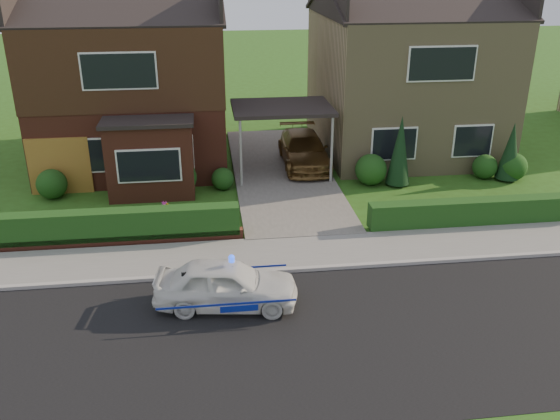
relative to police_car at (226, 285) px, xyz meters
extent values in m
plane|color=#295015|center=(2.61, -1.58, -0.60)|extent=(120.00, 120.00, 0.00)
cube|color=black|center=(2.61, -1.58, -0.60)|extent=(60.00, 6.00, 0.02)
cube|color=#9E9993|center=(2.61, 1.47, -0.54)|extent=(60.00, 0.16, 0.12)
cube|color=slate|center=(2.61, 2.52, -0.55)|extent=(60.00, 2.00, 0.10)
cube|color=#666059|center=(2.61, 9.42, -0.54)|extent=(3.80, 12.00, 0.12)
cube|color=brown|center=(-3.19, 12.42, 2.30)|extent=(7.20, 8.00, 5.80)
cube|color=white|center=(-4.77, 8.40, 0.80)|extent=(1.80, 0.08, 1.30)
cube|color=white|center=(-1.60, 8.40, 0.80)|extent=(1.60, 0.08, 1.30)
cube|color=white|center=(-3.19, 8.40, 3.80)|extent=(2.60, 0.08, 1.30)
cube|color=black|center=(-3.19, 12.42, 3.75)|extent=(7.26, 8.06, 2.90)
cube|color=brown|center=(-2.32, 7.72, 0.75)|extent=(3.00, 1.40, 2.70)
cube|color=black|center=(-2.32, 7.72, 2.17)|extent=(3.20, 1.60, 0.14)
cube|color=tan|center=(8.41, 12.42, 2.30)|extent=(7.20, 8.00, 5.80)
cube|color=white|center=(6.83, 8.40, 0.80)|extent=(1.80, 0.08, 1.30)
cube|color=white|center=(10.00, 8.40, 0.80)|extent=(1.60, 0.08, 1.30)
cube|color=white|center=(8.41, 8.40, 3.80)|extent=(2.60, 0.08, 1.30)
cube|color=black|center=(2.61, 9.42, 2.10)|extent=(3.80, 3.00, 0.14)
cylinder|color=gray|center=(0.91, 8.02, 0.75)|extent=(0.10, 0.10, 2.70)
cylinder|color=gray|center=(4.31, 8.02, 0.75)|extent=(0.10, 0.10, 2.70)
cube|color=brown|center=(-5.63, 8.38, 0.45)|extent=(2.20, 0.10, 2.10)
cube|color=brown|center=(-3.19, 3.72, -0.42)|extent=(7.70, 0.25, 0.36)
cube|color=#153811|center=(-3.19, 3.87, -0.60)|extent=(7.50, 0.55, 0.90)
cube|color=#153811|center=(8.41, 3.77, -0.60)|extent=(7.50, 0.55, 0.80)
sphere|color=#153811|center=(-5.89, 7.92, -0.06)|extent=(1.08, 1.08, 1.08)
sphere|color=#153811|center=(-1.39, 7.72, 0.06)|extent=(1.32, 1.32, 1.32)
sphere|color=#153811|center=(0.21, 8.02, -0.18)|extent=(0.84, 0.84, 0.84)
sphere|color=#153811|center=(5.81, 7.82, 0.00)|extent=(1.20, 1.20, 1.20)
sphere|color=#153811|center=(10.41, 7.92, -0.12)|extent=(0.96, 0.96, 0.96)
sphere|color=#153811|center=(11.41, 7.62, -0.06)|extent=(1.08, 1.08, 1.08)
cone|color=black|center=(6.81, 7.62, 0.70)|extent=(0.90, 0.90, 2.60)
cone|color=black|center=(11.21, 7.62, 0.50)|extent=(0.90, 0.90, 2.20)
imported|color=silver|center=(0.00, 0.00, 0.00)|extent=(1.87, 3.68, 1.20)
sphere|color=#193FF2|center=(0.18, 0.00, 0.68)|extent=(0.17, 0.17, 0.17)
cube|color=navy|center=(0.00, -0.71, -0.05)|extent=(3.25, 0.01, 0.05)
cube|color=navy|center=(0.00, 0.72, -0.05)|extent=(3.25, 0.01, 0.05)
ellipsoid|color=black|center=(-0.99, -0.10, 0.25)|extent=(0.22, 0.17, 0.21)
sphere|color=white|center=(-0.97, -0.16, 0.24)|extent=(0.11, 0.11, 0.11)
sphere|color=black|center=(-0.97, -0.12, 0.39)|extent=(0.13, 0.13, 0.13)
cone|color=black|center=(-1.01, -0.11, 0.46)|extent=(0.04, 0.04, 0.05)
cone|color=black|center=(-0.92, -0.11, 0.46)|extent=(0.04, 0.04, 0.05)
imported|color=brown|center=(3.61, 10.09, 0.16)|extent=(1.88, 4.47, 1.29)
imported|color=gray|center=(-6.39, 4.65, -0.25)|extent=(0.43, 0.36, 0.70)
imported|color=gray|center=(-4.81, 4.42, -0.23)|extent=(0.49, 0.45, 0.74)
imported|color=gray|center=(-1.72, 5.23, -0.25)|extent=(0.50, 0.50, 0.71)
camera|label=1|loc=(-0.28, -12.74, 7.49)|focal=38.00mm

